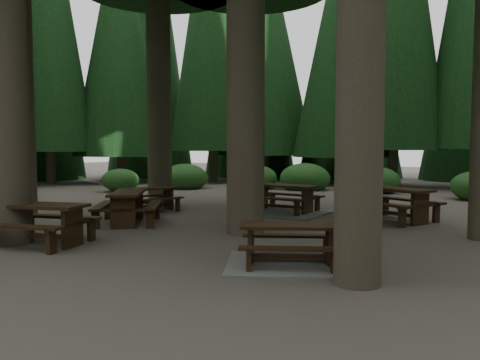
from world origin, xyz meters
The scene contains 8 objects.
ground centered at (0.00, 0.00, 0.00)m, with size 80.00×80.00×0.00m, color #514842.
picnic_table_a centered at (2.77, -2.01, 0.22)m, with size 2.54×2.36×0.69m.
picnic_table_b centered at (-3.47, 2.06, 0.47)m, with size 1.85×2.02×0.71m.
picnic_table_c centered at (0.25, 3.68, 0.29)m, with size 2.67×2.30×0.83m.
picnic_table_d centered at (3.37, 3.65, 0.58)m, with size 2.56×2.40×0.88m.
picnic_table_e centered at (-2.21, -2.84, 0.54)m, with size 2.18×1.90×0.82m.
picnic_table_f centered at (-2.44, -0.03, 0.54)m, with size 2.32×2.42×0.82m.
shrub_ring centered at (0.70, 0.75, 0.40)m, with size 23.86×24.64×1.49m.
Camera 1 is at (5.64, -8.98, 1.93)m, focal length 35.00 mm.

